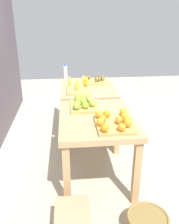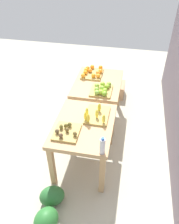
% 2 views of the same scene
% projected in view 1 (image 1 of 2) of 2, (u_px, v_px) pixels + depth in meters
% --- Properties ---
extents(ground_plane, '(8.00, 8.00, 0.00)m').
position_uv_depth(ground_plane, '(91.00, 150.00, 3.37)').
color(ground_plane, '#B5B099').
extents(display_table_left, '(1.04, 0.80, 0.77)m').
position_uv_depth(display_table_left, '(97.00, 126.00, 2.60)').
color(display_table_left, tan).
rests_on(display_table_left, ground_plane).
extents(display_table_right, '(1.04, 0.80, 0.77)m').
position_uv_depth(display_table_right, '(87.00, 94.00, 3.63)').
color(display_table_right, tan).
rests_on(display_table_right, ground_plane).
extents(orange_bin, '(0.46, 0.37, 0.11)m').
position_uv_depth(orange_bin, '(114.00, 122.00, 2.33)').
color(orange_bin, tan).
rests_on(orange_bin, display_table_left).
extents(apple_bin, '(0.41, 0.34, 0.11)m').
position_uv_depth(apple_bin, '(84.00, 103.00, 2.79)').
color(apple_bin, tan).
rests_on(apple_bin, display_table_left).
extents(banana_crate, '(0.45, 0.32, 0.17)m').
position_uv_depth(banana_crate, '(79.00, 88.00, 3.40)').
color(banana_crate, tan).
rests_on(banana_crate, display_table_right).
extents(kiwi_bin, '(0.36, 0.32, 0.10)m').
position_uv_depth(kiwi_bin, '(97.00, 80.00, 3.79)').
color(kiwi_bin, tan).
rests_on(kiwi_bin, display_table_right).
extents(water_bottle, '(0.07, 0.07, 0.24)m').
position_uv_depth(water_bottle, '(65.00, 72.00, 3.94)').
color(water_bottle, silver).
rests_on(water_bottle, display_table_right).
extents(watermelon_pile, '(0.70, 0.42, 0.27)m').
position_uv_depth(watermelon_pile, '(96.00, 104.00, 4.70)').
color(watermelon_pile, '#2A712F').
rests_on(watermelon_pile, ground_plane).
extents(wicker_basket, '(0.37, 0.37, 0.19)m').
position_uv_depth(wicker_basket, '(147.00, 224.00, 2.08)').
color(wicker_basket, olive).
rests_on(wicker_basket, ground_plane).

